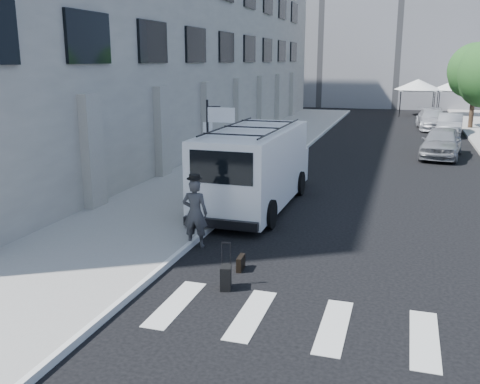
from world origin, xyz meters
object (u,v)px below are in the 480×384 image
Objects in this scene: briefcase at (241,263)px; suitcase at (226,277)px; parked_car_b at (450,124)px; parked_car_c at (432,119)px; cargo_van at (255,167)px; businessman at (195,213)px; parked_car_a at (441,142)px.

suitcase is (0.01, -1.13, 0.10)m from briefcase.
suitcase is at bearing -97.19° from parked_car_b.
cargo_van is at bearing -109.77° from parked_car_c.
parked_car_c is at bearing 76.33° from briefcase.
parked_car_a is at bearing -119.70° from businessman.
parked_car_a is (5.27, 17.32, 0.60)m from briefcase.
suitcase is 30.72m from parked_car_c.
briefcase is 5.86m from cargo_van.
cargo_van is at bearing -111.33° from parked_car_a.
parked_car_b is (7.91, 25.28, -0.22)m from businessman.
suitcase is 6.93m from cargo_van.
briefcase is at bearing -76.95° from cargo_van.
parked_car_b is at bearing -73.38° from parked_car_c.
businessman is at bearing 110.36° from suitcase.
parked_car_a is 9.22m from parked_car_b.
briefcase is 0.44× the size of suitcase.
suitcase is 0.24× the size of parked_car_b.
parked_car_a is (6.90, 16.11, -0.15)m from businessman.
parked_car_b is 0.86× the size of parked_car_c.
businessman is 26.49m from parked_car_b.
cargo_van is 22.20m from parked_car_b.
cargo_van is 1.56× the size of parked_car_a.
cargo_van is at bearing 85.70° from suitcase.
businessman is 0.43× the size of parked_car_b.
businessman is 0.37× the size of parked_car_c.
parked_car_b is (7.51, 20.88, -0.65)m from cargo_van.
briefcase is 0.09× the size of parked_car_c.
briefcase is 0.10× the size of parked_car_a.
businessman is 0.26× the size of cargo_van.
briefcase is 0.10× the size of parked_car_b.
briefcase is 27.23m from parked_car_b.
businessman is 2.92m from suitcase.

